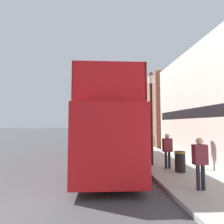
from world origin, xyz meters
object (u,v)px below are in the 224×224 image
pedestrian_nearest (200,158)px  lamp_post_second (124,112)px  lamp_post_nearest (151,100)px  parked_car_ahead_of_bus (108,139)px  lamp_post_third (116,114)px  pedestrian_second (167,148)px  litter_bin (180,161)px  tour_bus (107,130)px

pedestrian_nearest → lamp_post_second: bearing=93.1°
lamp_post_nearest → parked_car_ahead_of_bus: bearing=100.2°
lamp_post_second → lamp_post_third: size_ratio=0.94×
lamp_post_second → lamp_post_third: 8.19m
pedestrian_nearest → lamp_post_third: lamp_post_third is taller
pedestrian_second → litter_bin: (0.30, -0.61, -0.50)m
lamp_post_third → parked_car_ahead_of_bus: bearing=-102.2°
tour_bus → pedestrian_second: size_ratio=6.26×
pedestrian_second → pedestrian_nearest: bearing=-90.7°
litter_bin → lamp_post_third: bearing=92.8°
lamp_post_second → litter_bin: bearing=-84.3°
pedestrian_second → parked_car_ahead_of_bus: bearing=102.3°
parked_car_ahead_of_bus → litter_bin: (2.46, -10.49, -0.10)m
lamp_post_second → litter_bin: size_ratio=5.34×
tour_bus → pedestrian_nearest: 5.57m
pedestrian_nearest → pedestrian_second: 2.65m
tour_bus → litter_bin: (3.04, -2.77, -1.27)m
parked_car_ahead_of_bus → litter_bin: bearing=-76.1°
lamp_post_third → litter_bin: bearing=-87.2°
lamp_post_second → litter_bin: (0.96, -9.55, -2.77)m
lamp_post_nearest → lamp_post_third: lamp_post_third is taller
tour_bus → pedestrian_nearest: (2.70, -4.81, -0.75)m
parked_car_ahead_of_bus → lamp_post_third: (1.57, 7.25, 2.86)m
parked_car_ahead_of_bus → lamp_post_third: size_ratio=0.82×
pedestrian_second → lamp_post_third: size_ratio=0.32×
lamp_post_nearest → lamp_post_third: bearing=90.3°
parked_car_ahead_of_bus → pedestrian_second: pedestrian_second is taller
parked_car_ahead_of_bus → lamp_post_second: 3.20m
lamp_post_nearest → lamp_post_second: bearing=91.1°
tour_bus → lamp_post_nearest: lamp_post_nearest is taller
pedestrian_nearest → parked_car_ahead_of_bus: bearing=99.6°
parked_car_ahead_of_bus → lamp_post_third: bearing=78.5°
pedestrian_nearest → litter_bin: (0.34, 2.04, -0.52)m
pedestrian_second → litter_bin: 0.85m
litter_bin → lamp_post_nearest: bearing=120.7°
tour_bus → pedestrian_nearest: size_ratio=6.14×
lamp_post_second → litter_bin: 9.99m
tour_bus → pedestrian_second: bearing=-36.0°
parked_car_ahead_of_bus → pedestrian_second: bearing=-77.0°
lamp_post_nearest → pedestrian_nearest: bearing=-82.2°
pedestrian_second → lamp_post_second: bearing=94.2°
tour_bus → litter_bin: size_ratio=11.41×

